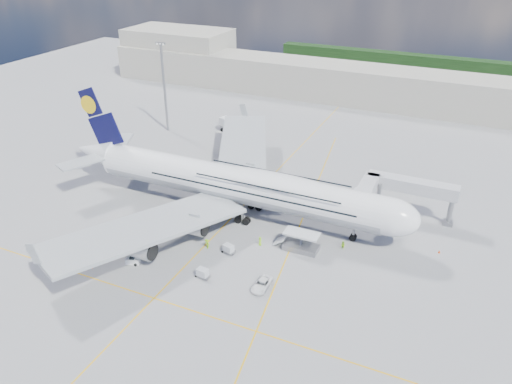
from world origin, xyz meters
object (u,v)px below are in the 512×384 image
at_px(crew_van, 260,241).
at_px(cone_wing_left_inner, 259,175).
at_px(cargo_loader, 300,244).
at_px(catering_truck_inner, 248,168).
at_px(crew_nose, 342,221).
at_px(cone_wing_left_outer, 265,151).
at_px(catering_truck_outer, 230,126).
at_px(light_mast, 164,86).
at_px(dolly_row_c, 123,248).
at_px(service_van, 262,284).
at_px(dolly_back, 141,221).
at_px(dolly_nose_near, 203,273).
at_px(cone_wing_right_inner, 125,246).
at_px(cone_tail, 131,169).
at_px(cone_nose, 439,252).
at_px(dolly_row_b, 106,239).
at_px(crew_tug, 207,244).
at_px(airliner, 237,184).
at_px(dolly_row_a, 101,247).
at_px(crew_wing, 197,225).
at_px(jet_bridge, 393,189).
at_px(cone_wing_right_outer, 92,266).
at_px(baggage_tug, 133,261).
at_px(crew_loader, 343,245).
at_px(dolly_nose_far, 229,248).

relative_size(crew_van, cone_wing_left_inner, 2.85).
height_order(cargo_loader, catering_truck_inner, cargo_loader).
xyz_separation_m(crew_nose, cone_wing_left_outer, (-28.93, 27.42, -0.65)).
bearing_deg(catering_truck_outer, light_mast, -137.72).
bearing_deg(dolly_row_c, cargo_loader, 2.28).
bearing_deg(service_van, dolly_back, 164.87).
distance_m(dolly_nose_near, cone_wing_right_inner, 17.88).
height_order(catering_truck_outer, service_van, catering_truck_outer).
bearing_deg(cone_wing_left_inner, service_van, -65.19).
bearing_deg(cone_tail, cone_nose, -4.28).
height_order(dolly_row_b, cone_nose, dolly_row_b).
height_order(cargo_loader, crew_tug, cargo_loader).
bearing_deg(airliner, cone_wing_left_inner, 99.98).
bearing_deg(cone_nose, dolly_row_a, -156.81).
relative_size(dolly_nose_near, crew_tug, 1.38).
bearing_deg(catering_truck_outer, crew_wing, -45.69).
bearing_deg(dolly_nose_near, dolly_row_c, -175.91).
xyz_separation_m(dolly_row_b, crew_tug, (18.08, 6.59, -0.17)).
xyz_separation_m(dolly_row_a, cone_wing_left_outer, (9.88, 54.20, -0.12)).
relative_size(service_van, cone_tail, 8.95).
bearing_deg(service_van, dolly_row_c, -177.71).
bearing_deg(crew_nose, jet_bridge, 24.65).
height_order(dolly_row_a, cone_wing_right_outer, cone_wing_right_outer).
xyz_separation_m(service_van, cone_tail, (-47.90, 28.34, -0.43)).
bearing_deg(jet_bridge, baggage_tug, -138.14).
height_order(airliner, cone_nose, airliner).
xyz_separation_m(catering_truck_inner, crew_loader, (29.63, -21.58, -0.76)).
distance_m(dolly_row_c, crew_loader, 40.95).
distance_m(catering_truck_inner, cone_nose, 48.69).
relative_size(airliner, dolly_nose_far, 27.57).
height_order(cargo_loader, crew_wing, cargo_loader).
bearing_deg(cone_nose, crew_loader, -159.22).
bearing_deg(cone_tail, service_van, -30.61).
relative_size(catering_truck_outer, cone_wing_right_outer, 13.37).
relative_size(dolly_nose_near, crew_wing, 1.65).
xyz_separation_m(dolly_row_c, cone_tail, (-19.87, 28.90, -0.12)).
height_order(baggage_tug, cone_wing_left_outer, baggage_tug).
xyz_separation_m(catering_truck_outer, service_van, (36.96, -61.05, -1.29)).
xyz_separation_m(airliner, crew_van, (9.20, -8.94, -5.97)).
bearing_deg(airliner, dolly_nose_near, -79.19).
height_order(dolly_row_b, crew_wing, dolly_row_b).
bearing_deg(jet_bridge, cone_wing_right_inner, -144.20).
xyz_separation_m(jet_bridge, crew_van, (-20.35, -19.87, -5.96)).
bearing_deg(cargo_loader, dolly_back, -172.71).
bearing_deg(crew_wing, cone_nose, -60.63).
height_order(catering_truck_inner, cone_wing_left_inner, catering_truck_inner).
xyz_separation_m(jet_bridge, cone_wing_right_outer, (-44.51, -38.63, -6.57)).
bearing_deg(crew_wing, light_mast, 54.74).
distance_m(crew_van, cone_wing_right_outer, 30.59).
distance_m(cargo_loader, cone_wing_right_inner, 32.89).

